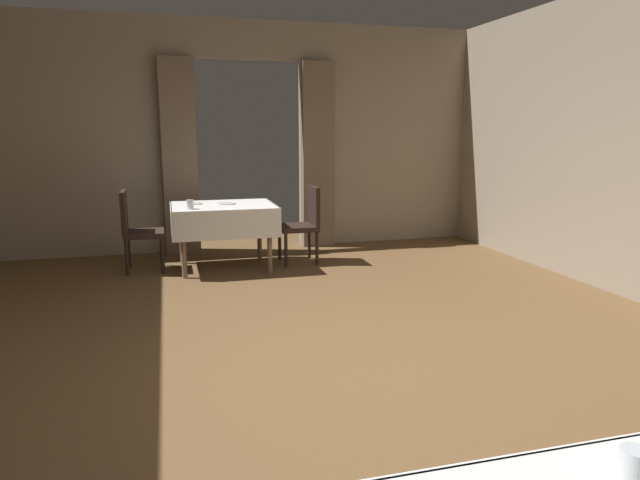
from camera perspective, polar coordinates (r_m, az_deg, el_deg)
ground at (r=3.95m, az=2.27°, el=-12.78°), size 10.08×10.08×0.00m
wall_back at (r=7.70m, az=-7.19°, el=10.39°), size 6.40×0.27×3.00m
dining_table_mid at (r=6.61m, az=-9.79°, el=2.61°), size 1.18×0.96×0.75m
chair_mid_left at (r=6.71m, az=-18.16°, el=1.26°), size 0.44×0.44×0.93m
chair_mid_right at (r=6.82m, az=-1.59°, el=1.97°), size 0.44×0.44×0.93m
glass_near_d at (r=1.66m, az=29.24°, el=-19.35°), size 0.07×0.07×0.09m
glass_mid_a at (r=6.28m, az=-13.04°, el=3.54°), size 0.07×0.07×0.10m
plate_mid_b at (r=6.71m, az=-12.62°, el=3.63°), size 0.18×0.18×0.01m
plate_mid_c at (r=6.65m, az=-9.50°, el=3.68°), size 0.23×0.23×0.01m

